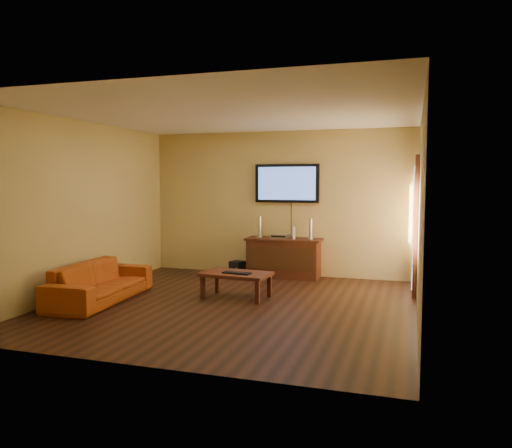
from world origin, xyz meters
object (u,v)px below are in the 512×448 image
at_px(media_console, 284,258).
at_px(speaker_left, 260,228).
at_px(bottle, 236,273).
at_px(game_console, 294,232).
at_px(subwoofer, 237,267).
at_px(speaker_right, 311,230).
at_px(television, 287,183).
at_px(sofa, 100,275).
at_px(coffee_table, 236,276).
at_px(av_receiver, 280,236).
at_px(keyboard, 237,273).

height_order(media_console, speaker_left, speaker_left).
height_order(speaker_left, bottle, speaker_left).
relative_size(game_console, subwoofer, 0.95).
bearing_deg(speaker_right, television, 156.48).
relative_size(sofa, speaker_left, 4.92).
relative_size(speaker_right, bottle, 1.80).
height_order(coffee_table, speaker_left, speaker_left).
xyz_separation_m(speaker_left, game_console, (0.66, -0.01, -0.07)).
xyz_separation_m(coffee_table, speaker_right, (0.77, 1.81, 0.56)).
bearing_deg(bottle, media_console, 25.58).
bearing_deg(television, subwoofer, -172.18).
bearing_deg(av_receiver, keyboard, -88.87).
bearing_deg(media_console, sofa, -129.66).
relative_size(media_console, subwoofer, 5.78).
xyz_separation_m(sofa, keyboard, (1.90, 0.69, 0.02)).
distance_m(sofa, av_receiver, 3.34).
bearing_deg(av_receiver, game_console, 0.10).
relative_size(speaker_left, subwoofer, 1.64).
bearing_deg(speaker_left, keyboard, -83.15).
distance_m(media_console, av_receiver, 0.40).
xyz_separation_m(subwoofer, bottle, (0.15, -0.47, -0.02)).
bearing_deg(coffee_table, subwoofer, 109.24).
height_order(subwoofer, bottle, subwoofer).
distance_m(television, bottle, 1.91).
bearing_deg(keyboard, subwoofer, 109.50).
xyz_separation_m(media_console, game_console, (0.19, -0.00, 0.47)).
height_order(coffee_table, bottle, coffee_table).
bearing_deg(sofa, av_receiver, -42.36).
bearing_deg(av_receiver, television, 76.22).
bearing_deg(coffee_table, speaker_right, 66.90).
distance_m(sofa, game_console, 3.50).
xyz_separation_m(sofa, av_receiver, (2.06, 2.60, 0.38)).
relative_size(coffee_table, game_console, 4.65).
xyz_separation_m(television, bottle, (-0.79, -0.60, -1.63)).
bearing_deg(speaker_left, speaker_right, -0.13).
distance_m(speaker_right, av_receiver, 0.58).
distance_m(television, sofa, 3.77).
distance_m(coffee_table, subwoofer, 2.02).
bearing_deg(game_console, bottle, -172.87).
xyz_separation_m(game_console, subwoofer, (-1.13, 0.10, -0.72)).
bearing_deg(sofa, game_console, -46.08).
xyz_separation_m(television, sofa, (-2.14, -2.80, -1.35)).
bearing_deg(media_console, television, 90.00).
bearing_deg(speaker_left, coffee_table, -84.06).
height_order(media_console, subwoofer, media_console).
xyz_separation_m(speaker_right, keyboard, (-0.73, -1.90, -0.49)).
relative_size(av_receiver, keyboard, 0.73).
height_order(speaker_left, keyboard, speaker_left).
bearing_deg(coffee_table, bottle, 109.91).
distance_m(television, subwoofer, 1.87).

